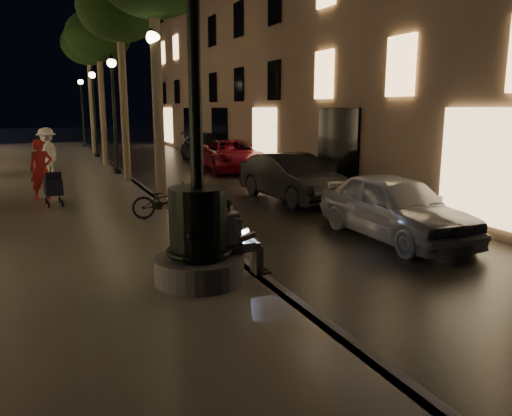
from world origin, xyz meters
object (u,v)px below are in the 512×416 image
pedestrian_red (41,169)px  tree_second (119,10)px  lamp_curb_b (114,99)px  stroller (53,186)px  seated_man_laptop (235,235)px  tree_third (98,37)px  car_third (232,156)px  car_rear (205,147)px  lamp_curb_a (156,94)px  lamp_curb_c (94,101)px  lamp_curb_d (82,103)px  pedestrian_white (47,153)px  tree_far (88,45)px  car_second (292,178)px  bicycle (166,201)px  fountain_lamppost (198,219)px  car_front (395,207)px

pedestrian_red → tree_second: bearing=31.8°
lamp_curb_b → stroller: size_ratio=4.45×
seated_man_laptop → tree_third: bearing=89.7°
car_third → car_rear: 4.86m
seated_man_laptop → stroller: seated_man_laptop is taller
lamp_curb_a → car_rear: bearing=67.5°
lamp_curb_c → lamp_curb_d: same height
lamp_curb_a → car_third: lamp_curb_a is taller
lamp_curb_a → pedestrian_white: bearing=109.5°
lamp_curb_a → seated_man_laptop: bearing=-90.8°
tree_far → car_second: size_ratio=1.68×
seated_man_laptop → bicycle: 4.80m
lamp_curb_c → car_second: (4.34, -15.37, -2.50)m
fountain_lamppost → tree_second: 13.07m
stroller → car_third: 10.44m
tree_third → tree_far: tree_far is taller
tree_third → pedestrian_white: bearing=-120.2°
tree_second → pedestrian_red: tree_second is taller
car_third → tree_second: bearing=-149.0°
lamp_curb_a → lamp_curb_d: bearing=90.0°
tree_third → car_rear: (5.50, 1.30, -5.37)m
tree_second → car_rear: bearing=53.5°
seated_man_laptop → lamp_curb_a: size_ratio=0.27×
lamp_curb_b → car_rear: size_ratio=0.91×
car_second → bicycle: size_ratio=2.68×
tree_second → pedestrian_white: 6.02m
tree_far → lamp_curb_b: tree_far is taller
stroller → car_second: 7.03m
car_second → car_rear: car_rear is taller
seated_man_laptop → tree_far: size_ratio=0.17×
tree_far → car_second: 18.77m
lamp_curb_a → pedestrian_white: lamp_curb_a is taller
fountain_lamppost → lamp_curb_a: fountain_lamppost is taller
car_front → bicycle: size_ratio=2.59×
tree_far → car_second: tree_far is taller
lamp_curb_d → pedestrian_white: lamp_curb_d is taller
seated_man_laptop → lamp_curb_c: bearing=89.8°
fountain_lamppost → tree_third: tree_third is taller
lamp_curb_c → tree_far: bearing=87.7°
car_third → lamp_curb_a: bearing=-116.3°
tree_second → pedestrian_white: (-2.74, 1.45, -5.15)m
lamp_curb_b → lamp_curb_c: (0.00, 8.00, 0.00)m
lamp_curb_c → car_second: bearing=-74.2°
tree_second → car_rear: size_ratio=1.41×
seated_man_laptop → tree_far: (0.17, 24.00, 5.54)m
fountain_lamppost → lamp_curb_c: (0.70, 22.00, 2.02)m
seated_man_laptop → car_third: 15.41m
fountain_lamppost → lamp_curb_a: 6.37m
lamp_curb_c → car_third: bearing=-55.2°
lamp_curb_b → bicycle: 9.56m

